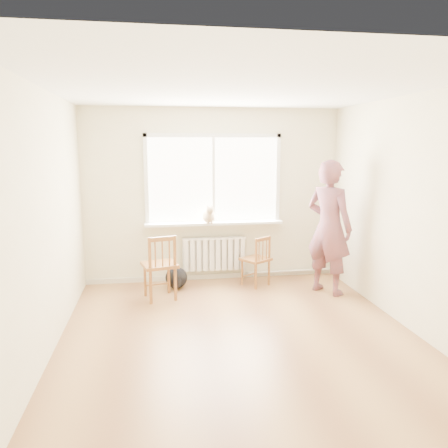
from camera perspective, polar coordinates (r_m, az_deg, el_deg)
name	(u,v)px	position (r m, az deg, el deg)	size (l,w,h in m)	color
floor	(240,337)	(5.07, 2.14, -14.57)	(4.50, 4.50, 0.00)	#A57443
ceiling	(242,88)	(4.64, 2.37, 17.33)	(4.50, 4.50, 0.00)	white
back_wall	(213,196)	(6.87, -1.42, 3.72)	(4.00, 0.01, 2.70)	beige
window	(213,176)	(6.82, -1.41, 6.31)	(2.12, 0.05, 1.42)	white
windowsill	(214,223)	(6.82, -1.28, 0.11)	(2.15, 0.22, 0.04)	white
radiator	(214,253)	(6.94, -1.29, -3.85)	(1.00, 0.12, 0.55)	white
heating_pipe	(289,271)	(7.33, 8.47, -6.11)	(0.04, 0.04, 1.40)	silver
baseboard	(214,276)	(7.12, -1.36, -6.82)	(4.00, 0.03, 0.08)	beige
chair_left	(161,267)	(6.13, -8.29, -5.61)	(0.54, 0.53, 0.92)	#955E2B
chair_right	(258,261)	(6.70, 4.42, -4.83)	(0.52, 0.51, 0.78)	#955E2B
person	(329,227)	(6.43, 13.55, -0.44)	(0.71, 0.46, 1.94)	#C34341
cat	(209,215)	(6.70, -2.02, 1.15)	(0.21, 0.45, 0.30)	beige
backpack	(176,278)	(6.65, -6.24, -6.99)	(0.33, 0.25, 0.33)	black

